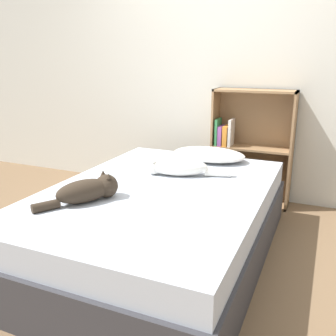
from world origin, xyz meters
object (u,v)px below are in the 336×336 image
Objects in this scene: pillow at (209,154)px; cat_light at (178,167)px; bed at (159,222)px; cat_dark at (89,190)px; bookshelf at (250,145)px.

cat_light is at bearing -99.55° from pillow.
bed is 0.45m from cat_light.
bed is 0.89m from pillow.
pillow is 1.27m from cat_dark.
bookshelf is (0.25, 0.51, -0.00)m from pillow.
bed is 0.59m from cat_dark.
bed is at bearing -104.52° from bookshelf.
cat_dark is 0.45× the size of bookshelf.
cat_light is 0.57× the size of bookshelf.
bookshelf is (0.34, 1.33, 0.31)m from bed.
cat_dark reaches higher than pillow.
pillow is 0.51m from cat_light.
cat_dark reaches higher than bed.
bed is 3.32× the size of pillow.
pillow is 0.56m from bookshelf.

